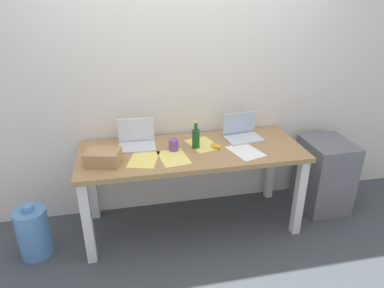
% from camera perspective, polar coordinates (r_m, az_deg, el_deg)
% --- Properties ---
extents(ground_plane, '(8.00, 8.00, 0.00)m').
position_cam_1_polar(ground_plane, '(3.22, 0.00, -13.13)').
color(ground_plane, '#42474C').
extents(back_wall, '(5.20, 0.08, 2.60)m').
position_cam_1_polar(back_wall, '(3.03, -1.62, 11.83)').
color(back_wall, silver).
rests_on(back_wall, ground).
extents(desk, '(1.85, 0.71, 0.75)m').
position_cam_1_polar(desk, '(2.87, 0.00, -2.71)').
color(desk, '#A37A4C').
rests_on(desk, ground).
extents(laptop_left, '(0.31, 0.23, 0.23)m').
position_cam_1_polar(laptop_left, '(2.90, -9.20, 0.54)').
color(laptop_left, silver).
rests_on(laptop_left, desk).
extents(laptop_right, '(0.33, 0.26, 0.22)m').
position_cam_1_polar(laptop_right, '(3.05, 8.39, 1.80)').
color(laptop_right, silver).
rests_on(laptop_right, desk).
extents(beer_bottle, '(0.06, 0.06, 0.23)m').
position_cam_1_polar(beer_bottle, '(2.82, 0.64, 1.03)').
color(beer_bottle, '#1E5123').
rests_on(beer_bottle, desk).
extents(computer_mouse, '(0.10, 0.12, 0.03)m').
position_cam_1_polar(computer_mouse, '(2.85, 4.02, -0.31)').
color(computer_mouse, gold).
rests_on(computer_mouse, desk).
extents(cardboard_box, '(0.29, 0.25, 0.11)m').
position_cam_1_polar(cardboard_box, '(2.66, -14.58, -2.15)').
color(cardboard_box, tan).
rests_on(cardboard_box, desk).
extents(coffee_mug, '(0.08, 0.08, 0.09)m').
position_cam_1_polar(coffee_mug, '(2.79, -3.08, -0.19)').
color(coffee_mug, '#724799').
rests_on(coffee_mug, desk).
extents(paper_sheet_front_left, '(0.28, 0.34, 0.00)m').
position_cam_1_polar(paper_sheet_front_left, '(2.69, -8.07, -2.53)').
color(paper_sheet_front_left, '#F4E06B').
rests_on(paper_sheet_front_left, desk).
extents(paper_sheet_near_back, '(0.28, 0.34, 0.00)m').
position_cam_1_polar(paper_sheet_near_back, '(2.91, 1.81, -0.06)').
color(paper_sheet_near_back, '#F4E06B').
rests_on(paper_sheet_near_back, desk).
extents(paper_yellow_folder, '(0.25, 0.32, 0.00)m').
position_cam_1_polar(paper_yellow_folder, '(2.69, -3.07, -2.26)').
color(paper_yellow_folder, '#F4E06B').
rests_on(paper_yellow_folder, desk).
extents(paper_sheet_front_right, '(0.29, 0.34, 0.00)m').
position_cam_1_polar(paper_sheet_front_right, '(2.82, 8.90, -1.22)').
color(paper_sheet_front_right, white).
rests_on(paper_sheet_front_right, desk).
extents(water_cooler_jug, '(0.25, 0.25, 0.46)m').
position_cam_1_polar(water_cooler_jug, '(3.05, -24.92, -13.19)').
color(water_cooler_jug, '#598CC6').
rests_on(water_cooler_jug, ground).
extents(filing_cabinet, '(0.40, 0.48, 0.69)m').
position_cam_1_polar(filing_cabinet, '(3.51, 21.13, -4.81)').
color(filing_cabinet, slate).
rests_on(filing_cabinet, ground).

